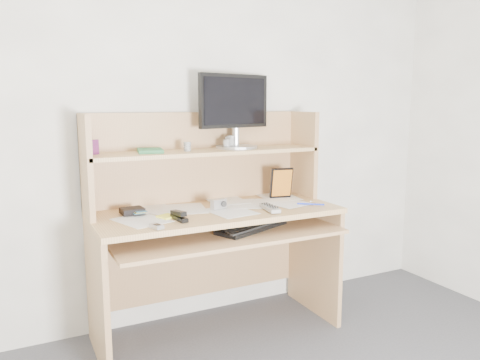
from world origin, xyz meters
name	(u,v)px	position (x,y,z in m)	size (l,w,h in m)	color
back_wall	(195,120)	(0.00, 1.80, 1.25)	(3.60, 0.04, 2.50)	white
desk	(211,216)	(0.00, 1.56, 0.69)	(1.40, 0.70, 1.30)	tan
paper_clutter	(217,209)	(0.00, 1.48, 0.75)	(1.32, 0.54, 0.01)	white
keyboard	(252,226)	(0.16, 1.35, 0.67)	(0.48, 0.32, 0.03)	black
tv_remote	(270,208)	(0.26, 1.33, 0.77)	(0.06, 0.20, 0.02)	#9C9B97
flip_phone	(156,225)	(-0.43, 1.24, 0.77)	(0.04, 0.08, 0.02)	#B0B0B2
stapler	(179,215)	(-0.27, 1.34, 0.78)	(0.04, 0.14, 0.04)	black
wallet	(132,211)	(-0.46, 1.58, 0.77)	(0.12, 0.10, 0.03)	black
sticky_note_pad	(167,216)	(-0.31, 1.43, 0.76)	(0.08, 0.08, 0.01)	yellow
digital_camera	(218,204)	(0.01, 1.48, 0.78)	(0.09, 0.04, 0.06)	#ACACAE
game_case	(281,183)	(0.49, 1.58, 0.85)	(0.14, 0.02, 0.20)	black
blue_pen	(311,204)	(0.55, 1.33, 0.76)	(0.01, 0.01, 0.16)	#1C33D3
card_box	(94,147)	(-0.64, 1.67, 1.12)	(0.06, 0.02, 0.08)	maroon
shelf_book	(150,151)	(-0.33, 1.65, 1.09)	(0.14, 0.19, 0.02)	#388C51
chip_stack_a	(227,144)	(0.13, 1.62, 1.11)	(0.04, 0.04, 0.06)	black
chip_stack_b	(229,143)	(0.16, 1.67, 1.12)	(0.04, 0.04, 0.07)	white
chip_stack_c	(187,147)	(-0.12, 1.62, 1.11)	(0.04, 0.04, 0.05)	black
chip_stack_d	(231,142)	(0.17, 1.65, 1.12)	(0.04, 0.04, 0.08)	white
monitor	(235,109)	(0.21, 1.68, 1.32)	(0.51, 0.26, 0.45)	#ACADB1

